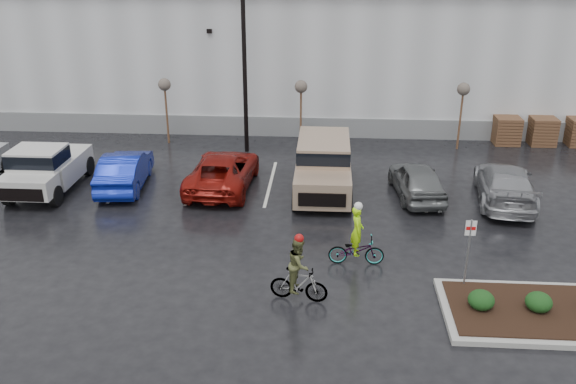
# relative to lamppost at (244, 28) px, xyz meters

# --- Properties ---
(ground) EXTENTS (120.00, 120.00, 0.00)m
(ground) POSITION_rel_lamppost_xyz_m (4.00, -12.00, -5.69)
(ground) COLOR black
(ground) RESTS_ON ground
(warehouse) EXTENTS (60.50, 15.50, 7.20)m
(warehouse) POSITION_rel_lamppost_xyz_m (4.00, 9.99, -2.04)
(warehouse) COLOR #B7B9BC
(warehouse) RESTS_ON ground
(wooded_ridge) EXTENTS (80.00, 25.00, 6.00)m
(wooded_ridge) POSITION_rel_lamppost_xyz_m (4.00, 33.00, -2.69)
(wooded_ridge) COLOR #21401A
(wooded_ridge) RESTS_ON ground
(lamppost) EXTENTS (0.50, 1.00, 9.22)m
(lamppost) POSITION_rel_lamppost_xyz_m (0.00, 0.00, 0.00)
(lamppost) COLOR black
(lamppost) RESTS_ON ground
(sapling_west) EXTENTS (0.60, 0.60, 3.20)m
(sapling_west) POSITION_rel_lamppost_xyz_m (-4.00, 1.00, -2.96)
(sapling_west) COLOR #533021
(sapling_west) RESTS_ON ground
(sapling_mid) EXTENTS (0.60, 0.60, 3.20)m
(sapling_mid) POSITION_rel_lamppost_xyz_m (2.50, 1.00, -2.96)
(sapling_mid) COLOR #533021
(sapling_mid) RESTS_ON ground
(sapling_east) EXTENTS (0.60, 0.60, 3.20)m
(sapling_east) POSITION_rel_lamppost_xyz_m (10.00, 1.00, -2.96)
(sapling_east) COLOR #533021
(sapling_east) RESTS_ON ground
(pallet_stack_a) EXTENTS (1.20, 1.20, 1.35)m
(pallet_stack_a) POSITION_rel_lamppost_xyz_m (12.50, 2.00, -5.01)
(pallet_stack_a) COLOR #533021
(pallet_stack_a) RESTS_ON ground
(pallet_stack_b) EXTENTS (1.20, 1.20, 1.35)m
(pallet_stack_b) POSITION_rel_lamppost_xyz_m (14.20, 2.00, -5.01)
(pallet_stack_b) COLOR #533021
(pallet_stack_b) RESTS_ON ground
(shrub_a) EXTENTS (0.70, 0.70, 0.52)m
(shrub_a) POSITION_rel_lamppost_xyz_m (8.00, -13.00, -5.27)
(shrub_a) COLOR #123312
(shrub_a) RESTS_ON curb_island
(shrub_b) EXTENTS (0.70, 0.70, 0.52)m
(shrub_b) POSITION_rel_lamppost_xyz_m (9.50, -13.00, -5.27)
(shrub_b) COLOR #123312
(shrub_b) RESTS_ON curb_island
(fire_lane_sign) EXTENTS (0.30, 0.05, 2.20)m
(fire_lane_sign) POSITION_rel_lamppost_xyz_m (7.80, -11.80, -4.28)
(fire_lane_sign) COLOR gray
(fire_lane_sign) RESTS_ON ground
(pickup_white) EXTENTS (2.10, 5.20, 1.96)m
(pickup_white) POSITION_rel_lamppost_xyz_m (-7.23, -5.03, -4.71)
(pickup_white) COLOR beige
(pickup_white) RESTS_ON ground
(car_blue) EXTENTS (1.96, 4.53, 1.45)m
(car_blue) POSITION_rel_lamppost_xyz_m (-4.30, -4.77, -4.96)
(car_blue) COLOR #0D1E95
(car_blue) RESTS_ON ground
(car_red) EXTENTS (2.57, 5.19, 1.42)m
(car_red) POSITION_rel_lamppost_xyz_m (-0.36, -4.56, -4.98)
(car_red) COLOR maroon
(car_red) RESTS_ON ground
(suv_tan) EXTENTS (2.20, 5.10, 2.06)m
(suv_tan) POSITION_rel_lamppost_xyz_m (3.66, -4.82, -4.66)
(suv_tan) COLOR gray
(suv_tan) RESTS_ON ground
(car_grey) EXTENTS (2.06, 4.18, 1.37)m
(car_grey) POSITION_rel_lamppost_xyz_m (7.29, -5.00, -5.00)
(car_grey) COLOR slate
(car_grey) RESTS_ON ground
(car_far_silver) EXTENTS (2.67, 5.17, 1.43)m
(car_far_silver) POSITION_rel_lamppost_xyz_m (10.58, -5.24, -4.97)
(car_far_silver) COLOR #95979C
(car_far_silver) RESTS_ON ground
(cyclist_hivis) EXTENTS (1.72, 0.62, 2.07)m
(cyclist_hivis) POSITION_rel_lamppost_xyz_m (4.77, -10.50, -5.03)
(cyclist_hivis) COLOR #3F3F44
(cyclist_hivis) RESTS_ON ground
(cyclist_olive) EXTENTS (1.62, 0.81, 2.04)m
(cyclist_olive) POSITION_rel_lamppost_xyz_m (3.11, -12.67, -4.92)
(cyclist_olive) COLOR #3F3F44
(cyclist_olive) RESTS_ON ground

